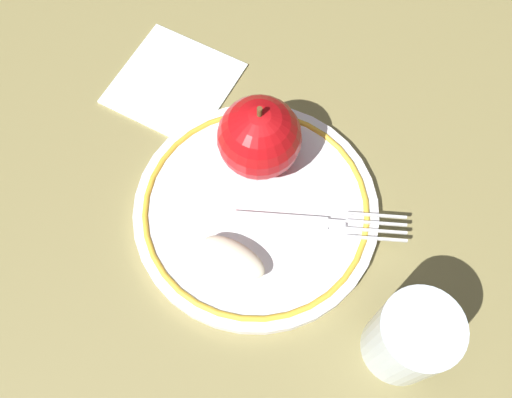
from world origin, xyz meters
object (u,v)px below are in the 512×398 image
object	(u,v)px
apple_red_whole	(259,138)
napkin_folded	(174,82)
apple_slice_front	(234,257)
plate	(256,210)
drinking_glass	(410,338)
fork	(314,222)

from	to	relation	value
apple_red_whole	napkin_folded	xyz separation A→B (m)	(0.07, 0.12, -0.05)
apple_slice_front	napkin_folded	bearing A→B (deg)	-39.83
plate	napkin_folded	xyz separation A→B (m)	(0.12, 0.14, -0.01)
apple_red_whole	drinking_glass	size ratio (longest dim) A/B	1.01
apple_slice_front	apple_red_whole	bearing A→B (deg)	-70.72
apple_red_whole	fork	xyz separation A→B (m)	(-0.05, -0.07, -0.04)
plate	apple_slice_front	distance (m)	0.06
apple_red_whole	apple_slice_front	xyz separation A→B (m)	(-0.11, -0.01, -0.03)
fork	drinking_glass	bearing A→B (deg)	-53.26
apple_slice_front	fork	world-z (taller)	apple_slice_front
drinking_glass	plate	bearing A→B (deg)	62.57
fork	plate	bearing A→B (deg)	167.93
plate	fork	distance (m)	0.06
apple_slice_front	drinking_glass	size ratio (longest dim) A/B	0.71
apple_slice_front	napkin_folded	distance (m)	0.22
napkin_folded	drinking_glass	bearing A→B (deg)	-124.32
plate	apple_red_whole	bearing A→B (deg)	14.85
plate	drinking_glass	size ratio (longest dim) A/B	2.66
fork	napkin_folded	size ratio (longest dim) A/B	1.39
apple_slice_front	napkin_folded	world-z (taller)	apple_slice_front
fork	apple_slice_front	bearing A→B (deg)	-149.43
fork	apple_red_whole	bearing A→B (deg)	130.97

